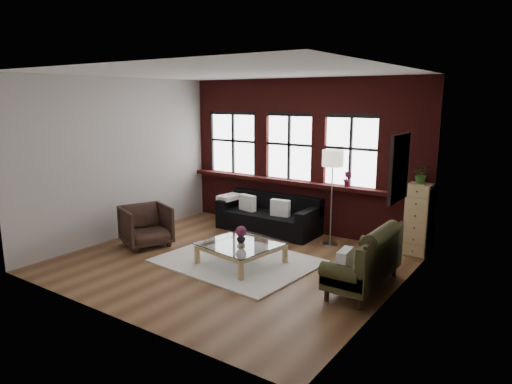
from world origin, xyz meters
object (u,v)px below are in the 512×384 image
Objects in this scene: drawer_chest at (418,219)px; floor_lamp at (332,195)px; vase at (241,238)px; armchair at (146,226)px; dark_sofa at (268,213)px; coffee_table at (241,254)px; vintage_settee at (364,260)px.

floor_lamp is (-1.52, -0.41, 0.34)m from drawer_chest.
vase is 0.08× the size of floor_lamp.
drawer_chest is at bearing -38.85° from armchair.
drawer_chest is at bearing 6.27° from dark_sofa.
floor_lamp is (0.79, 1.83, 0.81)m from coffee_table.
vintage_settee is 10.31× the size of vase.
dark_sofa is 3.25m from vintage_settee.
armchair is at bearing -123.79° from dark_sofa.
dark_sofa is 2.55m from armchair.
dark_sofa is 3.04m from drawer_chest.
coffee_table is at bearing -173.49° from vintage_settee.
coffee_table is 7.31× the size of vase.
floor_lamp reaches higher than vintage_settee.
vase is at bearing -173.49° from vintage_settee.
armchair reaches higher than coffee_table.
vintage_settee reaches higher than vase.
floor_lamp reaches higher than armchair.
drawer_chest is 1.61m from floor_lamp.
floor_lamp is (0.79, 1.83, 0.53)m from vase.
dark_sofa is 1.30× the size of vintage_settee.
vintage_settee is 1.27× the size of drawer_chest.
coffee_table is at bearing -69.97° from dark_sofa.
vase is at bearing -69.97° from dark_sofa.
drawer_chest is at bearing 44.01° from coffee_table.
coffee_table is at bearing -113.50° from floor_lamp.
vase is (0.70, -1.91, 0.07)m from dark_sofa.
dark_sofa is 13.42× the size of vase.
drawer_chest reaches higher than dark_sofa.
coffee_table is 0.59× the size of floor_lamp.
armchair is (-1.42, -2.12, -0.00)m from dark_sofa.
floor_lamp is at bearing 66.50° from coffee_table.
vintage_settee is 2.12m from floor_lamp.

